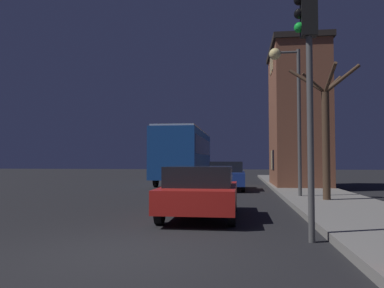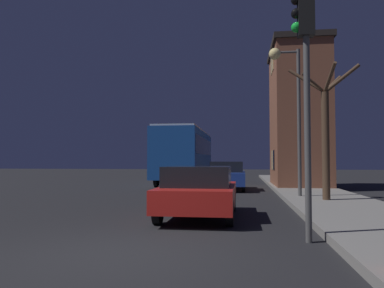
{
  "view_description": "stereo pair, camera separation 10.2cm",
  "coord_description": "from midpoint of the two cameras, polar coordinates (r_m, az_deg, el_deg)",
  "views": [
    {
      "loc": [
        1.91,
        -6.02,
        1.53
      ],
      "look_at": [
        -0.22,
        10.62,
        2.28
      ],
      "focal_mm": 35.0,
      "sensor_mm": 36.0,
      "label": 1
    },
    {
      "loc": [
        2.01,
        -6.0,
        1.53
      ],
      "look_at": [
        -0.22,
        10.62,
        2.28
      ],
      "focal_mm": 35.0,
      "sensor_mm": 36.0,
      "label": 2
    }
  ],
  "objects": [
    {
      "name": "ground_plane",
      "position": [
        6.5,
        -10.53,
        -16.1
      ],
      "size": [
        120.0,
        120.0,
        0.0
      ],
      "primitive_type": "plane",
      "color": "black"
    },
    {
      "name": "brick_building",
      "position": [
        22.06,
        15.99,
        4.31
      ],
      "size": [
        3.05,
        5.39,
        7.88
      ],
      "color": "brown",
      "rests_on": "sidewalk"
    },
    {
      "name": "streetlamp",
      "position": [
        15.27,
        14.55,
        8.15
      ],
      "size": [
        1.2,
        0.46,
        5.8
      ],
      "color": "#4C4C4C",
      "rests_on": "sidewalk"
    },
    {
      "name": "traffic_light",
      "position": [
        7.63,
        17.2,
        11.96
      ],
      "size": [
        0.43,
        0.24,
        4.81
      ],
      "color": "#4C4C4C",
      "rests_on": "ground"
    },
    {
      "name": "bare_tree",
      "position": [
        13.96,
        19.93,
        2.29
      ],
      "size": [
        2.4,
        1.89,
        4.74
      ],
      "color": "#473323",
      "rests_on": "sidewalk"
    },
    {
      "name": "bus",
      "position": [
        24.78,
        -0.9,
        -1.24
      ],
      "size": [
        2.57,
        10.28,
        3.51
      ],
      "color": "#194793",
      "rests_on": "ground"
    },
    {
      "name": "car_near_lane",
      "position": [
        10.17,
        1.41,
        -7.09
      ],
      "size": [
        1.89,
        4.06,
        1.38
      ],
      "color": "#B21E19",
      "rests_on": "ground"
    },
    {
      "name": "car_mid_lane",
      "position": [
        19.68,
        5.54,
        -4.76
      ],
      "size": [
        1.84,
        4.11,
        1.48
      ],
      "color": "navy",
      "rests_on": "ground"
    }
  ]
}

